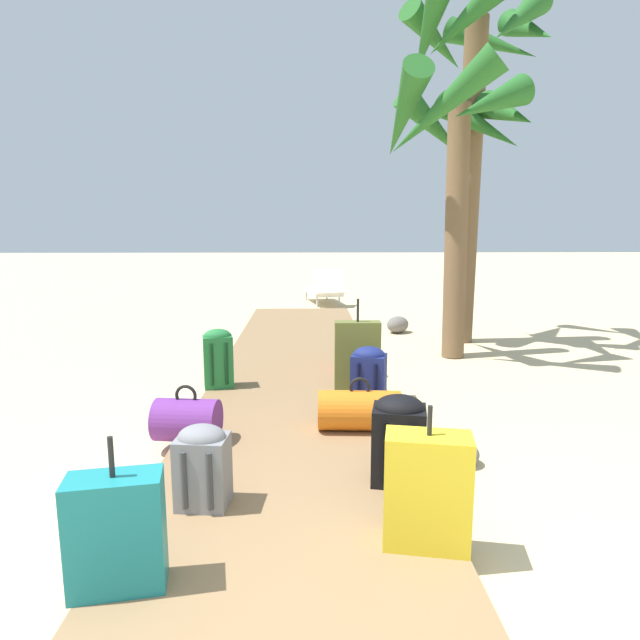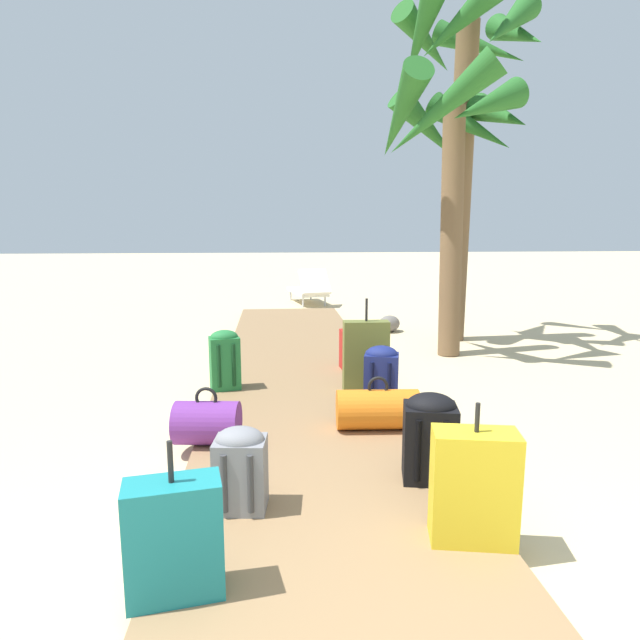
% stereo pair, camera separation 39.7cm
% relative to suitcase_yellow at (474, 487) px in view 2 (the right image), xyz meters
% --- Properties ---
extents(ground_plane, '(60.00, 60.00, 0.00)m').
position_rel_suitcase_yellow_xyz_m(ground_plane, '(-0.70, 2.56, -0.37)').
color(ground_plane, '#D1BA8C').
extents(boardwalk, '(1.78, 8.94, 0.08)m').
position_rel_suitcase_yellow_xyz_m(boardwalk, '(-0.70, 3.45, -0.33)').
color(boardwalk, olive).
rests_on(boardwalk, ground).
extents(suitcase_yellow, '(0.45, 0.29, 0.73)m').
position_rel_suitcase_yellow_xyz_m(suitcase_yellow, '(0.00, 0.00, 0.00)').
color(suitcase_yellow, gold).
rests_on(suitcase_yellow, boardwalk).
extents(suitcase_teal, '(0.43, 0.27, 0.70)m').
position_rel_suitcase_yellow_xyz_m(suitcase_teal, '(-1.43, -0.29, -0.03)').
color(suitcase_teal, '#197A7F').
rests_on(suitcase_teal, boardwalk).
extents(backpack_red, '(0.32, 0.28, 0.51)m').
position_rel_suitcase_yellow_xyz_m(backpack_red, '(-0.10, 3.38, -0.02)').
color(backpack_red, red).
rests_on(backpack_red, boardwalk).
extents(backpack_black, '(0.37, 0.32, 0.57)m').
position_rel_suitcase_yellow_xyz_m(backpack_black, '(-0.03, 0.67, 0.01)').
color(backpack_black, black).
rests_on(backpack_black, boardwalk).
extents(suitcase_olive, '(0.44, 0.18, 0.91)m').
position_rel_suitcase_yellow_xyz_m(suitcase_olive, '(-0.11, 2.54, 0.06)').
color(suitcase_olive, olive).
rests_on(suitcase_olive, boardwalk).
extents(duffel_bag_orange, '(0.66, 0.35, 0.43)m').
position_rel_suitcase_yellow_xyz_m(duffel_bag_orange, '(-0.18, 1.56, -0.13)').
color(duffel_bag_orange, orange).
rests_on(duffel_bag_orange, boardwalk).
extents(duffel_bag_purple, '(0.50, 0.37, 0.43)m').
position_rel_suitcase_yellow_xyz_m(duffel_bag_purple, '(-1.49, 1.37, -0.13)').
color(duffel_bag_purple, '#6B2D84').
rests_on(duffel_bag_purple, boardwalk).
extents(backpack_navy, '(0.34, 0.30, 0.56)m').
position_rel_suitcase_yellow_xyz_m(backpack_navy, '(-0.06, 2.06, 0.00)').
color(backpack_navy, navy).
rests_on(backpack_navy, boardwalk).
extents(backpack_grey, '(0.31, 0.27, 0.48)m').
position_rel_suitcase_yellow_xyz_m(backpack_grey, '(-1.19, 0.41, -0.04)').
color(backpack_grey, slate).
rests_on(backpack_grey, boardwalk).
extents(backpack_green, '(0.32, 0.27, 0.59)m').
position_rel_suitcase_yellow_xyz_m(backpack_green, '(-1.48, 2.73, 0.02)').
color(backpack_green, '#237538').
rests_on(backpack_green, boardwalk).
extents(palm_tree_far_right, '(2.04, 2.15, 3.54)m').
position_rel_suitcase_yellow_xyz_m(palm_tree_far_right, '(1.24, 4.32, 2.33)').
color(palm_tree_far_right, brown).
rests_on(palm_tree_far_right, ground).
extents(palm_tree_near_right, '(2.13, 2.11, 4.73)m').
position_rel_suitcase_yellow_xyz_m(palm_tree_near_right, '(1.70, 5.18, 3.25)').
color(palm_tree_near_right, brown).
rests_on(palm_tree_near_right, ground).
extents(lounge_chair, '(0.90, 1.63, 0.79)m').
position_rel_suitcase_yellow_xyz_m(lounge_chair, '(-0.23, 9.06, -0.04)').
color(lounge_chair, white).
rests_on(lounge_chair, ground).
extents(rock_right_near, '(0.50, 0.50, 0.26)m').
position_rel_suitcase_yellow_xyz_m(rock_right_near, '(0.84, 5.85, -0.24)').
color(rock_right_near, slate).
rests_on(rock_right_near, ground).
extents(rock_right_mid, '(0.28, 0.28, 0.16)m').
position_rel_suitcase_yellow_xyz_m(rock_right_mid, '(0.50, 1.08, -0.29)').
color(rock_right_mid, slate).
rests_on(rock_right_mid, ground).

